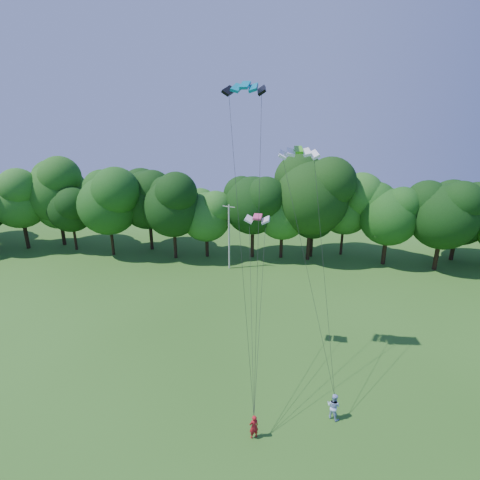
# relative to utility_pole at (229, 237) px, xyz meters

# --- Properties ---
(utility_pole) EXTENTS (1.62, 0.66, 8.47)m
(utility_pole) POSITION_rel_utility_pole_xyz_m (0.00, 0.00, 0.00)
(utility_pole) COLOR #B4B5AB
(utility_pole) RESTS_ON ground
(kite_flyer_left) EXTENTS (0.73, 0.65, 1.68)m
(kite_flyer_left) POSITION_rel_utility_pole_xyz_m (5.59, -26.40, -3.51)
(kite_flyer_left) COLOR #AA151E
(kite_flyer_left) RESTS_ON ground
(kite_flyer_right) EXTENTS (1.16, 1.11, 1.89)m
(kite_flyer_right) POSITION_rel_utility_pole_xyz_m (10.66, -24.15, -3.40)
(kite_flyer_right) COLOR #B0C6F5
(kite_flyer_right) RESTS_ON ground
(kite_teal) EXTENTS (2.87, 1.49, 0.60)m
(kite_teal) POSITION_rel_utility_pole_xyz_m (4.06, -18.42, 16.62)
(kite_teal) COLOR #057B96
(kite_teal) RESTS_ON ground
(kite_green) EXTENTS (2.85, 1.50, 0.47)m
(kite_green) POSITION_rel_utility_pole_xyz_m (7.73, -17.68, 12.48)
(kite_green) COLOR #44BC1C
(kite_green) RESTS_ON ground
(kite_pink) EXTENTS (1.97, 1.05, 0.31)m
(kite_pink) POSITION_rel_utility_pole_xyz_m (4.89, -17.09, 7.41)
(kite_pink) COLOR #E13E73
(kite_pink) RESTS_ON ground
(tree_back_west) EXTENTS (9.68, 9.68, 14.08)m
(tree_back_west) POSITION_rel_utility_pole_xyz_m (-26.52, 5.91, 4.45)
(tree_back_west) COLOR #362815
(tree_back_west) RESTS_ON ground
(tree_back_center) EXTENTS (10.65, 10.65, 15.49)m
(tree_back_center) POSITION_rel_utility_pole_xyz_m (10.28, 4.43, 5.32)
(tree_back_center) COLOR #332513
(tree_back_center) RESTS_ON ground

